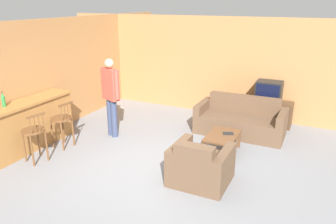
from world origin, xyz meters
TOP-DOWN VIEW (x-y plane):
  - ground_plane at (0.00, 0.00)m, footprint 24.00×24.00m
  - wall_back at (0.00, 3.73)m, footprint 9.40×0.08m
  - wall_left at (-3.21, 1.37)m, footprint 0.08×8.73m
  - bar_counter at (-2.88, -0.23)m, footprint 0.55×2.18m
  - bar_chair_near at (-2.28, -0.61)m, footprint 0.52×0.52m
  - bar_chair_mid at (-2.28, 0.14)m, footprint 0.46×0.46m
  - couch_far at (0.92, 2.52)m, footprint 2.01×0.93m
  - armchair_near at (0.85, 0.03)m, footprint 0.97×0.89m
  - coffee_table at (0.84, 1.32)m, footprint 0.58×0.90m
  - tv_unit at (1.37, 3.41)m, footprint 1.21×0.45m
  - tv at (1.37, 3.40)m, footprint 0.61×0.46m
  - bottle at (-2.96, -0.63)m, footprint 0.07×0.07m
  - book_on_table at (0.94, 1.42)m, footprint 0.24×0.19m
  - person_by_window at (-1.70, 1.10)m, footprint 0.55×0.33m

SIDE VIEW (x-z plane):
  - ground_plane at x=0.00m, z-range 0.00..0.00m
  - couch_far at x=0.92m, z-range -0.12..0.72m
  - tv_unit at x=1.37m, z-range 0.00..0.61m
  - armchair_near at x=0.85m, z-range -0.11..0.72m
  - coffee_table at x=0.84m, z-range 0.14..0.53m
  - book_on_table at x=0.94m, z-range 0.40..0.42m
  - bar_counter at x=-2.88m, z-range 0.00..1.04m
  - bar_chair_near at x=-2.28m, z-range 0.07..1.08m
  - bar_chair_mid at x=-2.28m, z-range 0.07..1.08m
  - tv at x=1.37m, z-range 0.61..1.11m
  - person_by_window at x=-1.70m, z-range 0.12..1.91m
  - bottle at x=-2.96m, z-range 1.02..1.32m
  - wall_back at x=0.00m, z-range 0.00..2.60m
  - wall_left at x=-3.21m, z-range 0.00..2.60m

